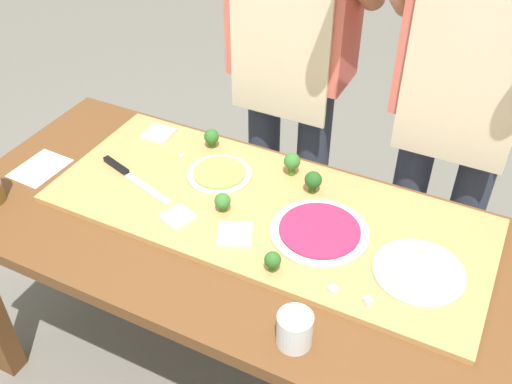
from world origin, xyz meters
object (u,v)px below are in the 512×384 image
(cheese_crumble_c, at_px, (368,301))
(cook_left, at_px, (291,47))
(prep_table, at_px, (252,257))
(pizza_slice_far_left, at_px, (178,217))
(broccoli_floret_front_right, at_px, (294,163))
(broccoli_floret_back_mid, at_px, (211,137))
(recipe_note, at_px, (40,168))
(pizza_whole_white_garlic, at_px, (419,271))
(cheese_crumble_a, at_px, (182,156))
(pizza_slice_near_left, at_px, (159,134))
(broccoli_floret_center_left, at_px, (313,181))
(cook_right, at_px, (466,85))
(broccoli_floret_back_left, at_px, (223,201))
(broccoli_floret_back_right, at_px, (273,260))
(pizza_whole_beet_magenta, at_px, (320,231))
(cheese_crumble_b, at_px, (333,290))
(chefs_knife, at_px, (127,173))
(pizza_whole_pesto_green, at_px, (219,174))
(flour_cup, at_px, (295,331))
(pizza_slice_center, at_px, (235,234))

(cheese_crumble_c, relative_size, cook_left, 0.01)
(prep_table, xyz_separation_m, pizza_slice_far_left, (-0.20, -0.06, 0.12))
(cheese_crumble_c, bearing_deg, pizza_slice_far_left, 174.26)
(broccoli_floret_front_right, xyz_separation_m, broccoli_floret_back_mid, (-0.29, 0.02, -0.01))
(prep_table, height_order, recipe_note, recipe_note)
(pizza_whole_white_garlic, distance_m, cheese_crumble_a, 0.81)
(pizza_slice_near_left, xyz_separation_m, broccoli_floret_center_left, (0.57, -0.05, 0.04))
(cheese_crumble_a, bearing_deg, cook_right, 29.33)
(prep_table, height_order, broccoli_floret_front_right, broccoli_floret_front_right)
(broccoli_floret_front_right, bearing_deg, broccoli_floret_back_left, -114.43)
(pizza_slice_far_left, relative_size, broccoli_floret_back_right, 1.35)
(pizza_whole_beet_magenta, xyz_separation_m, broccoli_floret_back_right, (-0.06, -0.18, 0.03))
(pizza_slice_far_left, height_order, cheese_crumble_c, cheese_crumble_c)
(broccoli_floret_back_left, bearing_deg, cook_right, 48.98)
(pizza_slice_far_left, height_order, broccoli_floret_back_right, broccoli_floret_back_right)
(pizza_slice_near_left, xyz_separation_m, cook_right, (0.89, 0.35, 0.23))
(pizza_slice_far_left, relative_size, cheese_crumble_b, 3.85)
(pizza_whole_white_garlic, xyz_separation_m, broccoli_floret_back_right, (-0.33, -0.15, 0.03))
(broccoli_floret_front_right, bearing_deg, broccoli_floret_center_left, -31.26)
(chefs_knife, xyz_separation_m, pizza_whole_beet_magenta, (0.62, 0.02, 0.00))
(pizza_whole_pesto_green, bearing_deg, pizza_whole_beet_magenta, -15.51)
(chefs_knife, distance_m, flour_cup, 0.77)
(pizza_slice_far_left, xyz_separation_m, cheese_crumble_b, (0.48, -0.06, 0.00))
(pizza_whole_pesto_green, xyz_separation_m, cheese_crumble_c, (0.56, -0.28, 0.00))
(chefs_knife, height_order, pizza_slice_far_left, chefs_knife)
(broccoli_floret_back_right, height_order, recipe_note, broccoli_floret_back_right)
(broccoli_floret_back_right, bearing_deg, cook_right, 68.60)
(broccoli_floret_back_mid, relative_size, cheese_crumble_b, 3.15)
(pizza_whole_white_garlic, height_order, broccoli_floret_back_mid, broccoli_floret_back_mid)
(pizza_slice_near_left, xyz_separation_m, recipe_note, (-0.25, -0.30, -0.02))
(chefs_knife, height_order, broccoli_floret_center_left, broccoli_floret_center_left)
(pizza_whole_beet_magenta, distance_m, cook_right, 0.64)
(broccoli_floret_front_right, bearing_deg, chefs_knife, -153.23)
(pizza_slice_near_left, distance_m, cheese_crumble_c, 0.93)
(pizza_whole_beet_magenta, xyz_separation_m, pizza_whole_pesto_green, (-0.37, 0.10, 0.00))
(cheese_crumble_a, bearing_deg, cook_left, 66.69)
(pizza_slice_near_left, relative_size, cook_right, 0.05)
(cheese_crumble_c, bearing_deg, pizza_whole_pesto_green, 153.52)
(chefs_knife, xyz_separation_m, cook_right, (0.85, 0.57, 0.23))
(pizza_whole_beet_magenta, xyz_separation_m, pizza_slice_near_left, (-0.66, 0.20, -0.00))
(broccoli_floret_center_left, bearing_deg, cheese_crumble_c, -50.18)
(chefs_knife, bearing_deg, cheese_crumble_c, -10.95)
(pizza_whole_pesto_green, bearing_deg, cook_right, 37.05)
(pizza_slice_center, xyz_separation_m, cheese_crumble_a, (-0.32, 0.24, 0.00))
(pizza_whole_beet_magenta, bearing_deg, pizza_slice_center, -150.87)
(pizza_slice_far_left, xyz_separation_m, cook_left, (0.04, 0.67, 0.23))
(pizza_whole_white_garlic, bearing_deg, pizza_slice_near_left, 166.17)
(flour_cup, bearing_deg, broccoli_floret_center_left, 107.80)
(cook_right, bearing_deg, cheese_crumble_a, -150.67)
(pizza_whole_beet_magenta, bearing_deg, cook_left, 121.42)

